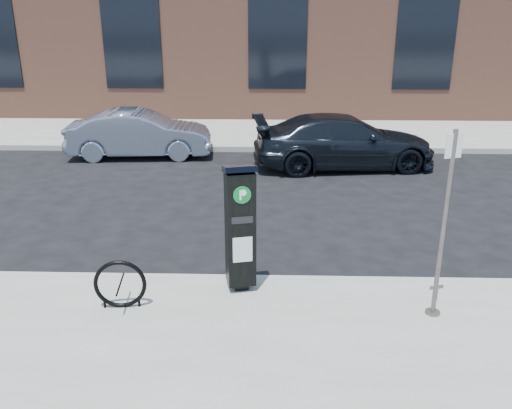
{
  "coord_description": "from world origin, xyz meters",
  "views": [
    {
      "loc": [
        -0.16,
        -7.26,
        3.96
      ],
      "look_at": [
        -0.39,
        0.5,
        1.12
      ],
      "focal_mm": 38.0,
      "sensor_mm": 36.0,
      "label": 1
    }
  ],
  "objects_px": {
    "bike_rack": "(120,284)",
    "sign_pole": "(443,228)",
    "parking_kiosk": "(240,226)",
    "car_dark": "(344,141)",
    "car_silver": "(140,134)"
  },
  "relations": [
    {
      "from": "bike_rack",
      "to": "car_silver",
      "type": "xyz_separation_m",
      "value": [
        -1.67,
        8.33,
        0.16
      ]
    },
    {
      "from": "car_dark",
      "to": "parking_kiosk",
      "type": "bearing_deg",
      "value": 154.61
    },
    {
      "from": "parking_kiosk",
      "to": "car_dark",
      "type": "xyz_separation_m",
      "value": [
        2.3,
        6.87,
        -0.42
      ]
    },
    {
      "from": "sign_pole",
      "to": "car_dark",
      "type": "relative_size",
      "value": 0.53
    },
    {
      "from": "parking_kiosk",
      "to": "sign_pole",
      "type": "distance_m",
      "value": 2.66
    },
    {
      "from": "parking_kiosk",
      "to": "bike_rack",
      "type": "height_order",
      "value": "parking_kiosk"
    },
    {
      "from": "parking_kiosk",
      "to": "bike_rack",
      "type": "relative_size",
      "value": 2.66
    },
    {
      "from": "sign_pole",
      "to": "bike_rack",
      "type": "distance_m",
      "value": 4.24
    },
    {
      "from": "bike_rack",
      "to": "sign_pole",
      "type": "bearing_deg",
      "value": -6.55
    },
    {
      "from": "parking_kiosk",
      "to": "car_silver",
      "type": "relative_size",
      "value": 0.48
    },
    {
      "from": "bike_rack",
      "to": "car_dark",
      "type": "distance_m",
      "value": 8.4
    },
    {
      "from": "bike_rack",
      "to": "car_dark",
      "type": "relative_size",
      "value": 0.15
    },
    {
      "from": "parking_kiosk",
      "to": "car_dark",
      "type": "bearing_deg",
      "value": 58.09
    },
    {
      "from": "sign_pole",
      "to": "car_silver",
      "type": "relative_size",
      "value": 0.63
    },
    {
      "from": "parking_kiosk",
      "to": "sign_pole",
      "type": "height_order",
      "value": "sign_pole"
    }
  ]
}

